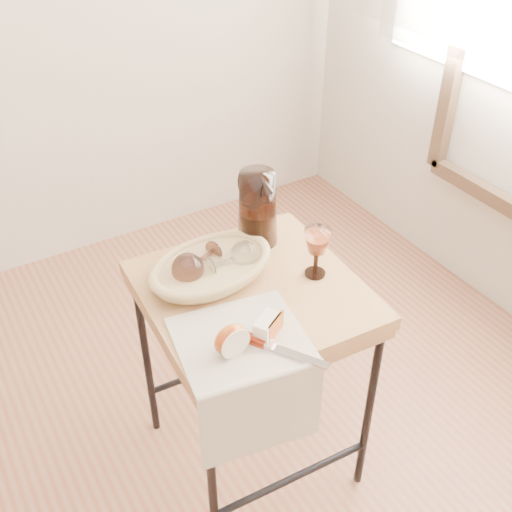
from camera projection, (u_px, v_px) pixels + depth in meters
side_table at (253, 379)px, 1.86m from camera, size 0.59×0.59×0.71m
tea_towel at (241, 340)px, 1.48m from camera, size 0.35×0.32×0.01m
bread_basket at (212, 269)px, 1.67m from camera, size 0.35×0.27×0.05m
goblet_lying_a at (199, 261)px, 1.65m from camera, size 0.16×0.13×0.09m
goblet_lying_b at (230, 260)px, 1.66m from camera, size 0.13×0.08×0.08m
pitcher at (257, 208)px, 1.76m from camera, size 0.18×0.25×0.27m
wine_goblet at (316, 253)px, 1.65m from camera, size 0.09×0.09×0.15m
apple_half at (230, 339)px, 1.43m from camera, size 0.09×0.05×0.08m
apple_wedge at (267, 327)px, 1.48m from camera, size 0.08×0.07×0.05m
table_knife at (273, 346)px, 1.45m from camera, size 0.16×0.22×0.02m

